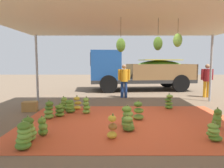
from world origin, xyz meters
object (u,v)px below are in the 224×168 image
banana_bunch_10 (29,130)px  banana_bunch_14 (43,127)px  banana_bunch_8 (49,110)px  crate_1 (30,106)px  banana_bunch_7 (112,128)px  worker_0 (124,78)px  banana_bunch_9 (77,104)px  banana_bunch_0 (70,107)px  banana_bunch_13 (127,117)px  banana_bunch_3 (139,111)px  cargo_truck_main (138,70)px  banana_bunch_4 (24,136)px  banana_bunch_6 (128,124)px  banana_bunch_12 (169,102)px  banana_bunch_2 (60,111)px  worker_1 (207,78)px  banana_bunch_5 (217,119)px  banana_bunch_1 (214,133)px  banana_bunch_15 (86,106)px  banana_bunch_11 (64,104)px

banana_bunch_10 → banana_bunch_14: banana_bunch_10 is taller
banana_bunch_8 → crate_1: (-0.98, 1.03, -0.09)m
banana_bunch_7 → worker_0: size_ratio=0.35×
banana_bunch_9 → banana_bunch_0: bearing=-107.1°
banana_bunch_0 → banana_bunch_13: 2.41m
banana_bunch_3 → cargo_truck_main: 6.96m
banana_bunch_4 → banana_bunch_6: bearing=27.5°
banana_bunch_6 → banana_bunch_12: 3.06m
banana_bunch_8 → banana_bunch_13: size_ratio=0.99×
banana_bunch_2 → worker_1: (6.31, 3.71, 0.77)m
worker_0 → banana_bunch_6: bearing=-92.1°
banana_bunch_2 → worker_1: size_ratio=0.26×
cargo_truck_main → worker_0: 2.99m
banana_bunch_4 → banana_bunch_5: (4.46, 1.31, -0.01)m
banana_bunch_7 → banana_bunch_2: bearing=131.0°
banana_bunch_1 → banana_bunch_15: (-3.09, 2.43, 0.07)m
banana_bunch_15 → banana_bunch_12: bearing=14.4°
banana_bunch_13 → banana_bunch_14: bearing=-160.9°
banana_bunch_1 → banana_bunch_14: bearing=175.2°
banana_bunch_3 → banana_bunch_7: 1.73m
banana_bunch_13 → banana_bunch_1: bearing=-29.5°
banana_bunch_2 → crate_1: size_ratio=0.85×
banana_bunch_3 → banana_bunch_11: 2.88m
banana_bunch_2 → banana_bunch_7: size_ratio=0.75×
cargo_truck_main → worker_0: cargo_truck_main is taller
banana_bunch_3 → crate_1: (-3.69, 1.16, -0.09)m
banana_bunch_9 → cargo_truck_main: bearing=62.5°
banana_bunch_3 → worker_0: (-0.21, 4.04, 0.68)m
banana_bunch_6 → cargo_truck_main: size_ratio=0.07×
banana_bunch_2 → banana_bunch_7: bearing=-49.0°
banana_bunch_11 → banana_bunch_2: bearing=-85.4°
worker_1 → crate_1: 8.13m
banana_bunch_1 → banana_bunch_12: 3.20m
banana_bunch_11 → banana_bunch_15: size_ratio=0.85×
banana_bunch_7 → banana_bunch_14: 1.64m
banana_bunch_5 → banana_bunch_14: (-4.34, -0.53, -0.04)m
banana_bunch_7 → banana_bunch_12: (2.10, 3.04, 0.00)m
banana_bunch_3 → cargo_truck_main: size_ratio=0.09×
banana_bunch_1 → cargo_truck_main: size_ratio=0.07×
banana_bunch_1 → banana_bunch_15: bearing=141.8°
banana_bunch_3 → banana_bunch_9: bearing=145.7°
banana_bunch_2 → banana_bunch_14: (0.04, -1.76, 0.03)m
banana_bunch_1 → banana_bunch_9: banana_bunch_9 is taller
banana_bunch_8 → cargo_truck_main: size_ratio=0.09×
banana_bunch_7 → banana_bunch_15: banana_bunch_15 is taller
banana_bunch_5 → banana_bunch_15: size_ratio=0.95×
banana_bunch_3 → crate_1: 3.87m
banana_bunch_6 → banana_bunch_12: (1.71, 2.54, 0.07)m
worker_1 → banana_bunch_8: bearing=-148.9°
banana_bunch_6 → banana_bunch_8: banana_bunch_8 is taller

